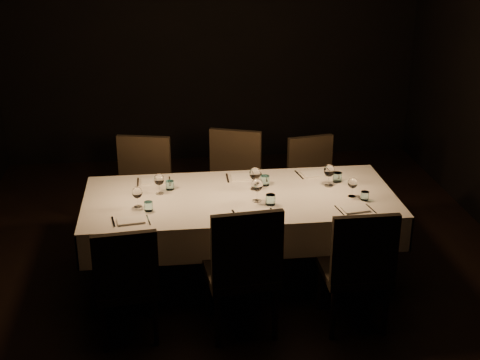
{
  "coord_description": "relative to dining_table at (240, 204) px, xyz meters",
  "views": [
    {
      "loc": [
        -0.58,
        -4.93,
        2.93
      ],
      "look_at": [
        0.0,
        0.0,
        0.9
      ],
      "focal_mm": 50.0,
      "sensor_mm": 36.0,
      "label": 1
    }
  ],
  "objects": [
    {
      "name": "place_setting_near_right",
      "position": [
        0.9,
        -0.22,
        0.14
      ],
      "size": [
        0.31,
        0.39,
        0.16
      ],
      "rotation": [
        0.0,
        0.0,
        0.16
      ],
      "color": "white",
      "rests_on": "dining_table"
    },
    {
      "name": "dining_table",
      "position": [
        0.0,
        0.0,
        0.0
      ],
      "size": [
        2.52,
        1.12,
        0.76
      ],
      "color": "black",
      "rests_on": "ground"
    },
    {
      "name": "place_setting_far_right",
      "position": [
        0.77,
        0.22,
        0.15
      ],
      "size": [
        0.36,
        0.41,
        0.19
      ],
      "rotation": [
        0.0,
        0.0,
        0.16
      ],
      "color": "white",
      "rests_on": "dining_table"
    },
    {
      "name": "chair_far_right",
      "position": [
        0.8,
        0.82,
        -0.17
      ],
      "size": [
        0.52,
        0.52,
        0.93
      ],
      "rotation": [
        0.0,
        0.0,
        0.17
      ],
      "color": "black",
      "rests_on": "ground"
    },
    {
      "name": "chair_far_left",
      "position": [
        -0.81,
        0.74,
        -0.13
      ],
      "size": [
        0.58,
        0.58,
        1.02
      ],
      "rotation": [
        0.0,
        0.0,
        -0.22
      ],
      "color": "black",
      "rests_on": "ground"
    },
    {
      "name": "place_setting_near_left",
      "position": [
        -0.81,
        -0.22,
        0.14
      ],
      "size": [
        0.31,
        0.39,
        0.17
      ],
      "rotation": [
        0.0,
        0.0,
        0.16
      ],
      "color": "white",
      "rests_on": "dining_table"
    },
    {
      "name": "chair_near_right",
      "position": [
        0.76,
        -0.84,
        -0.15
      ],
      "size": [
        0.48,
        0.48,
        0.99
      ],
      "rotation": [
        0.0,
        0.0,
        3.15
      ],
      "color": "black",
      "rests_on": "ground"
    },
    {
      "name": "place_setting_far_center",
      "position": [
        0.14,
        0.22,
        0.15
      ],
      "size": [
        0.35,
        0.41,
        0.19
      ],
      "rotation": [
        0.0,
        0.0,
        -0.02
      ],
      "color": "white",
      "rests_on": "dining_table"
    },
    {
      "name": "chair_far_center",
      "position": [
        0.02,
        0.81,
        -0.13
      ],
      "size": [
        0.63,
        0.63,
        1.02
      ],
      "rotation": [
        0.0,
        0.0,
        -0.34
      ],
      "color": "black",
      "rests_on": "ground"
    },
    {
      "name": "chair_near_left",
      "position": [
        -0.9,
        -0.79,
        -0.18
      ],
      "size": [
        0.49,
        0.49,
        0.92
      ],
      "rotation": [
        0.0,
        0.0,
        3.24
      ],
      "color": "black",
      "rests_on": "ground"
    },
    {
      "name": "place_setting_far_left",
      "position": [
        -0.64,
        0.22,
        0.14
      ],
      "size": [
        0.31,
        0.4,
        0.17
      ],
      "rotation": [
        0.0,
        0.0,
        0.0
      ],
      "color": "white",
      "rests_on": "dining_table"
    },
    {
      "name": "room",
      "position": [
        0.0,
        0.0,
        0.81
      ],
      "size": [
        5.01,
        6.01,
        3.01
      ],
      "color": "black",
      "rests_on": "ground"
    },
    {
      "name": "place_setting_near_center",
      "position": [
        0.13,
        -0.22,
        0.15
      ],
      "size": [
        0.36,
        0.41,
        0.19
      ],
      "rotation": [
        0.0,
        0.0,
        0.13
      ],
      "color": "white",
      "rests_on": "dining_table"
    },
    {
      "name": "chair_near_center",
      "position": [
        -0.07,
        -0.8,
        -0.12
      ],
      "size": [
        0.55,
        0.55,
        1.04
      ],
      "rotation": [
        0.0,
        0.0,
        3.24
      ],
      "color": "black",
      "rests_on": "ground"
    }
  ]
}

